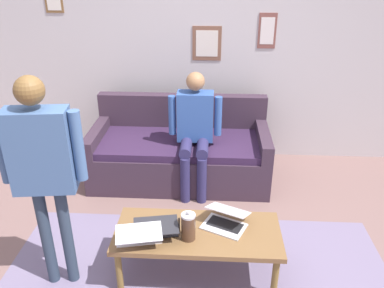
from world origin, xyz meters
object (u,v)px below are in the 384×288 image
object	(u,v)px
person_standing	(43,161)
laptop_right	(156,228)
french_press	(188,226)
laptop_center	(139,235)
couch	(180,153)
person_seated	(195,127)
coffee_table	(198,236)
laptop_left	(225,220)

from	to	relation	value
person_standing	laptop_right	bearing A→B (deg)	-172.83
french_press	laptop_center	bearing A→B (deg)	5.50
couch	laptop_center	bearing A→B (deg)	84.30
person_seated	laptop_right	bearing A→B (deg)	80.39
coffee_table	laptop_right	size ratio (longest dim) A/B	3.35
laptop_center	couch	bearing A→B (deg)	-95.70
french_press	person_standing	world-z (taller)	person_standing
coffee_table	couch	bearing A→B (deg)	-80.23
coffee_table	person_seated	world-z (taller)	person_seated
french_press	person_seated	distance (m)	1.41
laptop_left	laptop_right	xyz separation A→B (m)	(0.53, 0.12, 0.00)
laptop_center	person_seated	world-z (taller)	person_seated
laptop_left	laptop_center	size ratio (longest dim) A/B	1.07
couch	coffee_table	size ratio (longest dim) A/B	1.53
coffee_table	person_standing	size ratio (longest dim) A/B	0.77
coffee_table	person_standing	bearing A→B (deg)	6.93
laptop_center	laptop_left	bearing A→B (deg)	-161.86
laptop_right	laptop_center	bearing A→B (deg)	37.35
laptop_center	laptop_right	world-z (taller)	laptop_right
person_seated	laptop_center	bearing A→B (deg)	76.58
laptop_right	person_seated	bearing A→B (deg)	-99.61
laptop_center	person_standing	xyz separation A→B (m)	(0.63, 0.01, 0.60)
laptop_center	person_standing	distance (m)	0.87
person_seated	laptop_left	bearing A→B (deg)	103.86
person_standing	person_seated	size ratio (longest dim) A/B	1.30
couch	laptop_right	bearing A→B (deg)	88.12
coffee_table	person_standing	world-z (taller)	person_standing
laptop_center	french_press	xyz separation A→B (m)	(-0.36, -0.03, 0.07)
laptop_center	french_press	distance (m)	0.37
coffee_table	laptop_center	distance (m)	0.46
laptop_center	person_seated	size ratio (longest dim) A/B	0.30
laptop_left	person_standing	xyz separation A→B (m)	(1.27, 0.22, 0.60)
person_standing	person_seated	bearing A→B (deg)	-123.94
couch	person_standing	xyz separation A→B (m)	(0.79, 1.66, 0.76)
coffee_table	person_seated	distance (m)	1.36
couch	laptop_center	size ratio (longest dim) A/B	5.05
laptop_center	french_press	size ratio (longest dim) A/B	1.58
coffee_table	person_seated	bearing A→B (deg)	-86.13
couch	laptop_right	xyz separation A→B (m)	(0.05, 1.57, 0.16)
laptop_left	laptop_center	world-z (taller)	laptop_left
laptop_center	coffee_table	bearing A→B (deg)	-164.14
laptop_left	laptop_right	world-z (taller)	laptop_left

